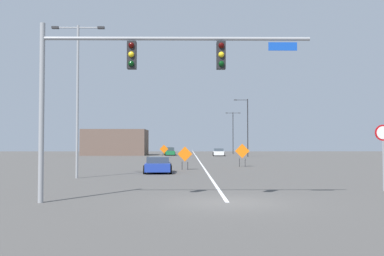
{
  "coord_description": "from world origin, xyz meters",
  "views": [
    {
      "loc": [
        -1.51,
        -16.43,
        2.23
      ],
      "look_at": [
        -0.97,
        34.16,
        4.04
      ],
      "focal_mm": 40.58,
      "sensor_mm": 36.0,
      "label": 1
    }
  ],
  "objects_px": {
    "construction_sign_left_lane": "(164,150)",
    "construction_sign_right_lane": "(185,155)",
    "traffic_signal_assembly": "(131,71)",
    "street_lamp_mid_left": "(78,89)",
    "car_white_distant": "(219,152)",
    "car_yellow_near": "(169,151)",
    "car_green_far": "(170,152)",
    "street_lamp_near_right": "(247,125)",
    "construction_sign_median_far": "(242,152)",
    "car_blue_passing": "(158,165)",
    "stop_sign": "(383,144)",
    "street_lamp_mid_right": "(233,130)"
  },
  "relations": [
    {
      "from": "street_lamp_mid_left",
      "to": "car_blue_passing",
      "type": "xyz_separation_m",
      "value": [
        4.86,
        5.19,
        -5.14
      ]
    },
    {
      "from": "construction_sign_left_lane",
      "to": "car_green_far",
      "type": "height_order",
      "value": "construction_sign_left_lane"
    },
    {
      "from": "street_lamp_near_right",
      "to": "construction_sign_left_lane",
      "type": "height_order",
      "value": "street_lamp_near_right"
    },
    {
      "from": "car_yellow_near",
      "to": "car_blue_passing",
      "type": "bearing_deg",
      "value": -88.46
    },
    {
      "from": "street_lamp_near_right",
      "to": "car_green_far",
      "type": "relative_size",
      "value": 2.24
    },
    {
      "from": "construction_sign_right_lane",
      "to": "car_yellow_near",
      "type": "height_order",
      "value": "construction_sign_right_lane"
    },
    {
      "from": "traffic_signal_assembly",
      "to": "car_yellow_near",
      "type": "distance_m",
      "value": 69.52
    },
    {
      "from": "traffic_signal_assembly",
      "to": "stop_sign",
      "type": "distance_m",
      "value": 12.33
    },
    {
      "from": "construction_sign_left_lane",
      "to": "car_green_far",
      "type": "bearing_deg",
      "value": 88.54
    },
    {
      "from": "stop_sign",
      "to": "street_lamp_mid_left",
      "type": "xyz_separation_m",
      "value": [
        -16.32,
        7.7,
        3.54
      ]
    },
    {
      "from": "street_lamp_mid_left",
      "to": "construction_sign_median_far",
      "type": "height_order",
      "value": "street_lamp_mid_left"
    },
    {
      "from": "construction_sign_median_far",
      "to": "car_blue_passing",
      "type": "bearing_deg",
      "value": -132.14
    },
    {
      "from": "construction_sign_median_far",
      "to": "construction_sign_left_lane",
      "type": "relative_size",
      "value": 1.08
    },
    {
      "from": "stop_sign",
      "to": "traffic_signal_assembly",
      "type": "bearing_deg",
      "value": -161.21
    },
    {
      "from": "traffic_signal_assembly",
      "to": "construction_sign_left_lane",
      "type": "distance_m",
      "value": 50.7
    },
    {
      "from": "car_green_far",
      "to": "car_yellow_near",
      "type": "bearing_deg",
      "value": 94.75
    },
    {
      "from": "street_lamp_mid_left",
      "to": "car_white_distant",
      "type": "xyz_separation_m",
      "value": [
        12.72,
        50.0,
        -5.09
      ]
    },
    {
      "from": "traffic_signal_assembly",
      "to": "stop_sign",
      "type": "bearing_deg",
      "value": 18.79
    },
    {
      "from": "construction_sign_median_far",
      "to": "car_yellow_near",
      "type": "distance_m",
      "value": 45.21
    },
    {
      "from": "stop_sign",
      "to": "construction_sign_left_lane",
      "type": "height_order",
      "value": "stop_sign"
    },
    {
      "from": "car_green_far",
      "to": "car_white_distant",
      "type": "relative_size",
      "value": 0.94
    },
    {
      "from": "stop_sign",
      "to": "street_lamp_near_right",
      "type": "distance_m",
      "value": 52.11
    },
    {
      "from": "stop_sign",
      "to": "car_yellow_near",
      "type": "height_order",
      "value": "stop_sign"
    },
    {
      "from": "construction_sign_right_lane",
      "to": "traffic_signal_assembly",
      "type": "bearing_deg",
      "value": -95.47
    },
    {
      "from": "street_lamp_near_right",
      "to": "car_blue_passing",
      "type": "xyz_separation_m",
      "value": [
        -12.18,
        -39.12,
        -4.72
      ]
    },
    {
      "from": "car_yellow_near",
      "to": "car_blue_passing",
      "type": "distance_m",
      "value": 52.63
    },
    {
      "from": "stop_sign",
      "to": "car_white_distant",
      "type": "xyz_separation_m",
      "value": [
        -3.6,
        57.7,
        -1.55
      ]
    },
    {
      "from": "car_yellow_near",
      "to": "car_white_distant",
      "type": "xyz_separation_m",
      "value": [
        9.27,
        -7.8,
        -0.05
      ]
    },
    {
      "from": "car_yellow_near",
      "to": "construction_sign_right_lane",
      "type": "bearing_deg",
      "value": -85.98
    },
    {
      "from": "street_lamp_mid_right",
      "to": "construction_sign_median_far",
      "type": "distance_m",
      "value": 52.38
    },
    {
      "from": "street_lamp_mid_left",
      "to": "construction_sign_right_lane",
      "type": "xyz_separation_m",
      "value": [
        6.9,
        8.79,
        -4.48
      ]
    },
    {
      "from": "construction_sign_right_lane",
      "to": "car_green_far",
      "type": "bearing_deg",
      "value": 93.94
    },
    {
      "from": "stop_sign",
      "to": "car_blue_passing",
      "type": "distance_m",
      "value": 17.32
    },
    {
      "from": "street_lamp_mid_left",
      "to": "car_green_far",
      "type": "bearing_deg",
      "value": 85.85
    },
    {
      "from": "street_lamp_mid_left",
      "to": "car_blue_passing",
      "type": "distance_m",
      "value": 8.78
    },
    {
      "from": "construction_sign_right_lane",
      "to": "car_white_distant",
      "type": "distance_m",
      "value": 41.63
    },
    {
      "from": "street_lamp_near_right",
      "to": "construction_sign_median_far",
      "type": "xyz_separation_m",
      "value": [
        -4.68,
        -30.83,
        -3.9
      ]
    },
    {
      "from": "street_lamp_near_right",
      "to": "construction_sign_left_lane",
      "type": "bearing_deg",
      "value": -158.51
    },
    {
      "from": "construction_sign_median_far",
      "to": "construction_sign_left_lane",
      "type": "height_order",
      "value": "construction_sign_median_far"
    },
    {
      "from": "street_lamp_mid_left",
      "to": "construction_sign_left_lane",
      "type": "distance_m",
      "value": 39.39
    },
    {
      "from": "car_green_far",
      "to": "street_lamp_mid_right",
      "type": "bearing_deg",
      "value": 43.63
    },
    {
      "from": "street_lamp_near_right",
      "to": "stop_sign",
      "type": "bearing_deg",
      "value": -90.8
    },
    {
      "from": "car_blue_passing",
      "to": "car_green_far",
      "type": "height_order",
      "value": "car_green_far"
    },
    {
      "from": "construction_sign_right_lane",
      "to": "car_blue_passing",
      "type": "xyz_separation_m",
      "value": [
        -2.04,
        -3.59,
        -0.66
      ]
    },
    {
      "from": "construction_sign_left_lane",
      "to": "construction_sign_right_lane",
      "type": "bearing_deg",
      "value": -83.56
    },
    {
      "from": "construction_sign_right_lane",
      "to": "construction_sign_median_far",
      "type": "relative_size",
      "value": 0.9
    },
    {
      "from": "street_lamp_near_right",
      "to": "construction_sign_median_far",
      "type": "bearing_deg",
      "value": -98.63
    },
    {
      "from": "stop_sign",
      "to": "street_lamp_near_right",
      "type": "bearing_deg",
      "value": 89.2
    },
    {
      "from": "street_lamp_mid_left",
      "to": "car_white_distant",
      "type": "relative_size",
      "value": 2.15
    },
    {
      "from": "car_white_distant",
      "to": "car_blue_passing",
      "type": "bearing_deg",
      "value": -99.95
    }
  ]
}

